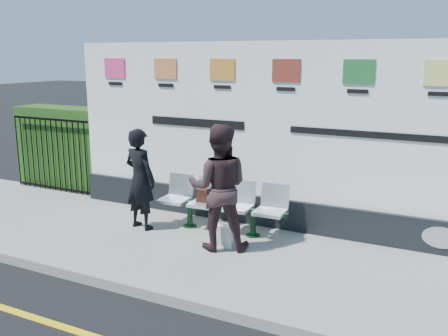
{
  "coord_description": "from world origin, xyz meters",
  "views": [
    {
      "loc": [
        3.14,
        -3.61,
        2.91
      ],
      "look_at": [
        -0.13,
        2.9,
        1.25
      ],
      "focal_mm": 40.0,
      "sensor_mm": 36.0,
      "label": 1
    }
  ],
  "objects_px": {
    "bench": "(221,218)",
    "woman_left": "(140,179)",
    "billboard": "(286,150)",
    "woman_right": "(219,187)"
  },
  "relations": [
    {
      "from": "billboard",
      "to": "bench",
      "type": "xyz_separation_m",
      "value": [
        -0.84,
        -0.65,
        -1.07
      ]
    },
    {
      "from": "billboard",
      "to": "woman_left",
      "type": "height_order",
      "value": "billboard"
    },
    {
      "from": "billboard",
      "to": "woman_right",
      "type": "bearing_deg",
      "value": -112.7
    },
    {
      "from": "bench",
      "to": "woman_right",
      "type": "relative_size",
      "value": 1.15
    },
    {
      "from": "bench",
      "to": "woman_left",
      "type": "distance_m",
      "value": 1.44
    },
    {
      "from": "billboard",
      "to": "woman_right",
      "type": "relative_size",
      "value": 4.34
    },
    {
      "from": "billboard",
      "to": "bench",
      "type": "distance_m",
      "value": 1.51
    },
    {
      "from": "billboard",
      "to": "bench",
      "type": "relative_size",
      "value": 3.77
    },
    {
      "from": "billboard",
      "to": "woman_left",
      "type": "xyz_separation_m",
      "value": [
        -2.08,
        -1.09,
        -0.47
      ]
    },
    {
      "from": "bench",
      "to": "woman_left",
      "type": "relative_size",
      "value": 1.29
    }
  ]
}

